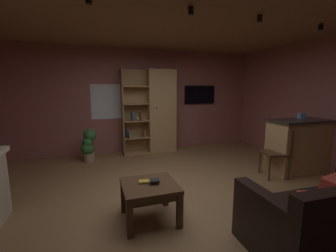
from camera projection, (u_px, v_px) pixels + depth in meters
floor at (176, 198)px, 3.43m from camera, size 6.48×5.61×0.02m
wall_back at (139, 101)px, 5.87m from camera, size 6.60×0.06×2.68m
ceiling at (177, 11)px, 2.99m from camera, size 6.48×5.61×0.02m
window_pane_back at (106, 102)px, 5.58m from camera, size 0.74×0.01×0.86m
bookshelf_cabinet at (158, 112)px, 5.79m from camera, size 1.37×0.41×2.14m
kitchen_bar_counter at (303, 145)px, 4.44m from camera, size 1.47×0.60×1.06m
tissue_box at (302, 116)px, 4.40m from camera, size 0.15×0.15×0.11m
leather_couch at (329, 221)px, 2.29m from camera, size 1.69×0.93×0.84m
coffee_table at (150, 191)px, 2.79m from camera, size 0.67×0.64×0.48m
table_book_0 at (144, 182)px, 2.81m from camera, size 0.15×0.11×0.03m
table_book_1 at (155, 181)px, 2.78m from camera, size 0.13×0.12×0.03m
dining_chair at (279, 150)px, 4.16m from camera, size 0.51×0.51×0.92m
potted_floor_plant at (89, 145)px, 5.04m from camera, size 0.36×0.32×0.76m
wall_mounted_tv at (200, 95)px, 6.32m from camera, size 0.92×0.06×0.52m
track_light_spot_1 at (89, 0)px, 2.41m from camera, size 0.07×0.07×0.09m
track_light_spot_2 at (191, 11)px, 2.75m from camera, size 0.07×0.07×0.09m
track_light_spot_3 at (260, 18)px, 3.05m from camera, size 0.07×0.07×0.09m
track_light_spot_4 at (321, 27)px, 3.47m from camera, size 0.07×0.07×0.09m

